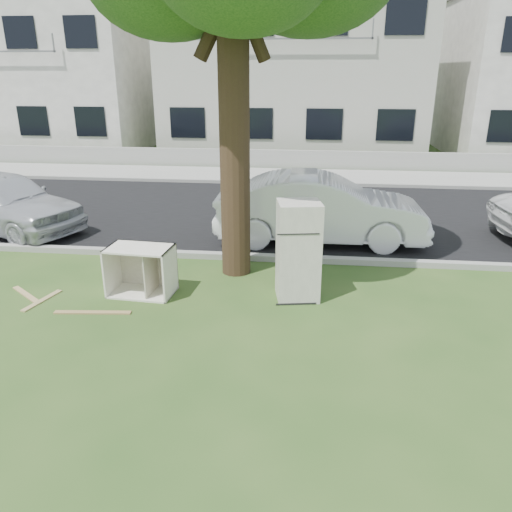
# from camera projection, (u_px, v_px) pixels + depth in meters

# --- Properties ---
(ground) EXTENTS (120.00, 120.00, 0.00)m
(ground) POSITION_uv_depth(u_px,v_px,m) (245.00, 316.00, 7.82)
(ground) COLOR #2A4B1B
(road) EXTENTS (120.00, 7.00, 0.01)m
(road) POSITION_uv_depth(u_px,v_px,m) (274.00, 213.00, 13.40)
(road) COLOR black
(road) RESTS_ON ground
(kerb_near) EXTENTS (120.00, 0.18, 0.12)m
(kerb_near) POSITION_uv_depth(u_px,v_px,m) (261.00, 260.00, 10.10)
(kerb_near) COLOR gray
(kerb_near) RESTS_ON ground
(kerb_far) EXTENTS (120.00, 0.18, 0.12)m
(kerb_far) POSITION_uv_depth(u_px,v_px,m) (282.00, 185.00, 16.70)
(kerb_far) COLOR gray
(kerb_far) RESTS_ON ground
(sidewalk) EXTENTS (120.00, 2.80, 0.01)m
(sidewalk) POSITION_uv_depth(u_px,v_px,m) (285.00, 176.00, 18.05)
(sidewalk) COLOR gray
(sidewalk) RESTS_ON ground
(low_wall) EXTENTS (120.00, 0.15, 0.70)m
(low_wall) POSITION_uv_depth(u_px,v_px,m) (287.00, 159.00, 19.42)
(low_wall) COLOR gray
(low_wall) RESTS_ON ground
(townhouse_left) EXTENTS (10.20, 8.16, 7.04)m
(townhouse_left) POSITION_uv_depth(u_px,v_px,m) (46.00, 72.00, 24.12)
(townhouse_left) COLOR white
(townhouse_left) RESTS_ON ground
(townhouse_center) EXTENTS (11.22, 8.16, 7.44)m
(townhouse_center) POSITION_uv_depth(u_px,v_px,m) (295.00, 67.00, 22.80)
(townhouse_center) COLOR #B6B2A6
(townhouse_center) RESTS_ON ground
(fridge) EXTENTS (0.78, 0.74, 1.65)m
(fridge) POSITION_uv_depth(u_px,v_px,m) (298.00, 251.00, 8.18)
(fridge) COLOR beige
(fridge) RESTS_ON ground
(cabinet) EXTENTS (1.12, 0.75, 0.84)m
(cabinet) POSITION_uv_depth(u_px,v_px,m) (141.00, 271.00, 8.46)
(cabinet) COLOR white
(cabinet) RESTS_ON ground
(plank_a) EXTENTS (1.22, 0.22, 0.02)m
(plank_a) POSITION_uv_depth(u_px,v_px,m) (93.00, 312.00, 7.89)
(plank_a) COLOR #977A49
(plank_a) RESTS_ON ground
(plank_b) EXTENTS (0.81, 0.66, 0.02)m
(plank_b) POSITION_uv_depth(u_px,v_px,m) (27.00, 295.00, 8.51)
(plank_b) COLOR tan
(plank_b) RESTS_ON ground
(plank_c) EXTENTS (0.30, 0.86, 0.02)m
(plank_c) POSITION_uv_depth(u_px,v_px,m) (42.00, 300.00, 8.30)
(plank_c) COLOR tan
(plank_c) RESTS_ON ground
(car_center) EXTENTS (4.60, 1.68, 1.50)m
(car_center) POSITION_uv_depth(u_px,v_px,m) (321.00, 209.00, 10.94)
(car_center) COLOR white
(car_center) RESTS_ON ground
(car_left) EXTENTS (4.52, 3.13, 1.43)m
(car_left) POSITION_uv_depth(u_px,v_px,m) (3.00, 201.00, 11.73)
(car_left) COLOR #B9BBC1
(car_left) RESTS_ON ground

